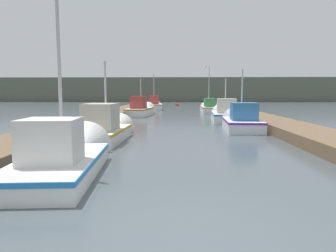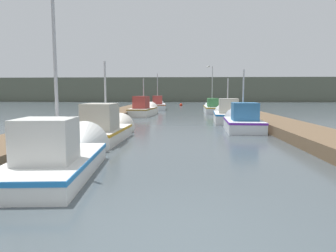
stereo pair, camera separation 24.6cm
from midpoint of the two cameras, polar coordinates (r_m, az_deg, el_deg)
ground_plane at (r=4.16m, az=2.77°, el=-21.43°), size 200.00×200.00×0.00m
dock_left at (r=20.45m, az=-12.11°, el=1.41°), size 2.24×40.00×0.45m
dock_right at (r=20.45m, az=17.83°, el=1.25°), size 2.24×40.00×0.45m
distant_shore_ridge at (r=70.93m, az=2.88°, el=6.87°), size 120.00×16.00×5.15m
fishing_boat_0 at (r=8.11m, az=-18.26°, el=-5.15°), size 2.05×4.94×4.91m
fishing_boat_1 at (r=12.69m, az=-10.88°, el=-0.42°), size 1.63×4.60×3.64m
fishing_boat_2 at (r=16.20m, az=14.35°, el=0.90°), size 1.96×4.38×3.65m
fishing_boat_3 at (r=20.97m, az=11.47°, el=2.16°), size 2.03×5.19×3.38m
fishing_boat_4 at (r=25.74m, az=-4.27°, el=3.18°), size 2.10×5.49×3.57m
fishing_boat_5 at (r=30.12m, az=8.56°, el=3.49°), size 1.52×5.71×4.85m
fishing_boat_6 at (r=35.38m, az=-1.80°, el=4.00°), size 2.18×5.85×4.66m
mooring_piling_0 at (r=28.02m, az=11.89°, el=3.70°), size 0.32×0.32×1.39m
mooring_piling_1 at (r=36.88m, az=-3.77°, el=4.22°), size 0.35×0.35×1.13m
channel_buoy at (r=44.90m, az=2.64°, el=4.05°), size 0.46×0.46×0.96m
seagull_lead at (r=28.82m, az=7.87°, el=11.12°), size 0.40×0.52×0.12m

